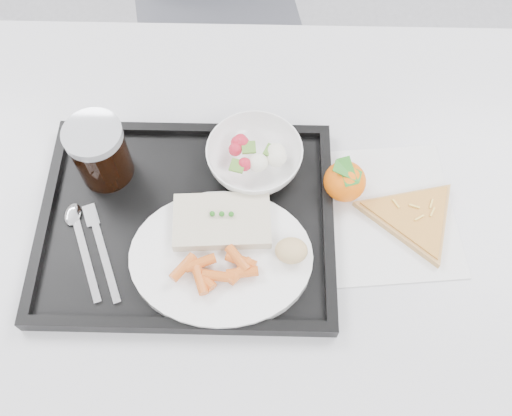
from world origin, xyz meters
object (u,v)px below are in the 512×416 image
at_px(cola_glass, 100,151).
at_px(pizza_slice, 414,217).
at_px(table, 239,227).
at_px(dinner_plate, 221,258).
at_px(tray, 187,222).
at_px(tangerine, 345,181).
at_px(salad_bowl, 254,157).

relative_size(cola_glass, pizza_slice, 0.46).
xyz_separation_m(cola_glass, pizza_slice, (0.49, -0.07, -0.06)).
height_order(table, dinner_plate, dinner_plate).
bearing_deg(pizza_slice, dinner_plate, -164.85).
relative_size(table, tray, 2.67).
xyz_separation_m(tangerine, pizza_slice, (0.11, -0.05, -0.02)).
distance_m(table, dinner_plate, 0.13).
bearing_deg(table, cola_glass, 165.12).
bearing_deg(tray, salad_bowl, 44.81).
distance_m(tangerine, pizza_slice, 0.12).
distance_m(table, salad_bowl, 0.13).
bearing_deg(tangerine, tray, -165.69).
relative_size(tray, cola_glass, 4.17).
distance_m(table, tray, 0.11).
height_order(table, salad_bowl, salad_bowl).
relative_size(tangerine, pizza_slice, 0.31).
distance_m(table, cola_glass, 0.26).
height_order(tray, dinner_plate, dinner_plate).
relative_size(tray, pizza_slice, 1.92).
height_order(dinner_plate, salad_bowl, salad_bowl).
bearing_deg(cola_glass, table, -14.88).
xyz_separation_m(tray, dinner_plate, (0.06, -0.07, 0.02)).
bearing_deg(table, pizza_slice, -3.28).
distance_m(dinner_plate, salad_bowl, 0.17).
bearing_deg(dinner_plate, tangerine, 34.39).
xyz_separation_m(tray, cola_glass, (-0.13, 0.09, 0.06)).
bearing_deg(dinner_plate, tray, 130.67).
bearing_deg(pizza_slice, tangerine, 155.99).
bearing_deg(cola_glass, tray, -32.53).
height_order(salad_bowl, pizza_slice, salad_bowl).
bearing_deg(tray, tangerine, 14.31).
height_order(table, tray, tray).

